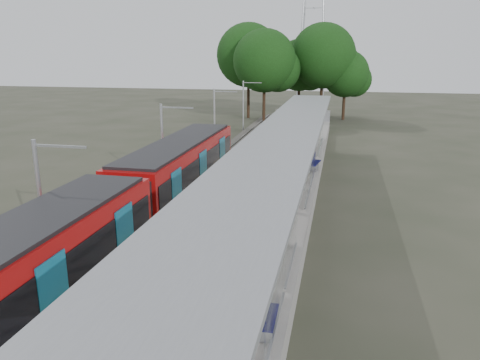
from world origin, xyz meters
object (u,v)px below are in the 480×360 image
Objects in this scene: bench_near at (265,314)px; bench_far at (314,161)px; info_pillar_near at (182,333)px; info_pillar_far at (293,167)px; train at (124,208)px; litter_bin at (278,175)px; bench_mid at (306,161)px.

bench_near is 0.92× the size of bench_far.
info_pillar_near reaches higher than bench_near.
info_pillar_far is at bearing 73.54° from info_pillar_near.
train is 9.17m from info_pillar_near.
info_pillar_far reaches higher than bench_far.
litter_bin is (-1.86, -3.86, -0.03)m from bench_far.
info_pillar_far is 1.60× the size of litter_bin.
bench_mid is at bearing 90.24° from bench_near.
train is 19.66× the size of bench_near.
bench_near is 1.41× the size of litter_bin.
bench_far is (0.48, 0.60, -0.08)m from bench_mid.
info_pillar_near is (5.15, -7.58, -0.31)m from train.
bench_mid is at bearing 79.17° from info_pillar_far.
bench_far is at bearing 70.76° from info_pillar_near.
bench_far is (0.18, 18.77, 0.03)m from bench_near.
bench_near is at bearing -81.26° from bench_far.
info_pillar_far is 1.49m from litter_bin.
train is 17.35× the size of info_pillar_far.
bench_near is at bearing -40.39° from train.
info_pillar_far reaches higher than bench_near.
bench_mid is 1.16× the size of bench_far.
info_pillar_near is at bearing -137.29° from bench_near.
info_pillar_near is (-1.96, -20.45, 0.22)m from bench_far.
bench_mid is 2.09m from info_pillar_far.
bench_near is at bearing -83.56° from litter_bin.
bench_mid reaches higher than bench_near.
litter_bin is (-1.68, 14.91, -0.01)m from bench_near.
bench_near is 18.18m from bench_mid.
litter_bin is at bearing 59.80° from train.
bench_near is 0.88× the size of info_pillar_far.
bench_far is at bearing 28.33° from bench_mid.
info_pillar_near is 1.73× the size of litter_bin.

